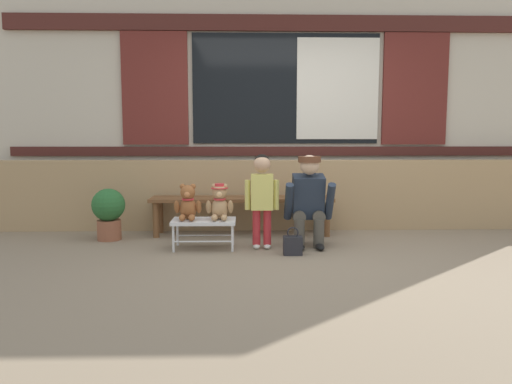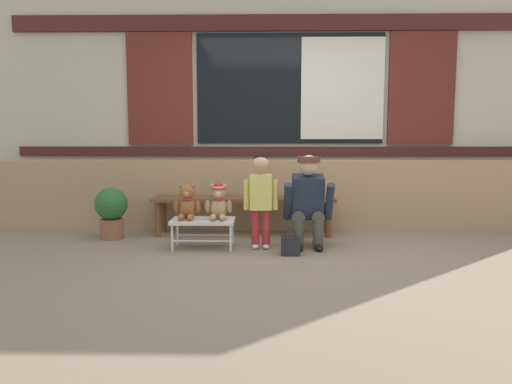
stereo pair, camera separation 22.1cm
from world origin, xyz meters
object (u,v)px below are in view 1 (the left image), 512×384
small_display_bench (204,223)px  teddy_bear_with_hat (220,202)px  child_standing (262,191)px  wooden_bench_long (242,203)px  handbag_on_ground (293,245)px  adult_crouching (309,200)px  teddy_bear_plain (188,203)px  potted_plant (109,211)px

small_display_bench → teddy_bear_with_hat: 0.26m
child_standing → wooden_bench_long: bearing=106.2°
wooden_bench_long → handbag_on_ground: wooden_bench_long is taller
teddy_bear_with_hat → child_standing: 0.44m
wooden_bench_long → adult_crouching: size_ratio=2.21×
wooden_bench_long → adult_crouching: 0.94m
child_standing → adult_crouching: (0.49, 0.08, -0.11)m
teddy_bear_plain → wooden_bench_long: bearing=52.2°
teddy_bear_plain → potted_plant: (-0.92, 0.45, -0.14)m
adult_crouching → wooden_bench_long: bearing=137.9°
handbag_on_ground → potted_plant: potted_plant is taller
small_display_bench → adult_crouching: adult_crouching is taller
teddy_bear_plain → adult_crouching: (1.24, 0.07, 0.02)m
adult_crouching → teddy_bear_plain: bearing=-176.7°
small_display_bench → handbag_on_ground: bearing=-18.1°
teddy_bear_plain → handbag_on_ground: (1.03, -0.29, -0.37)m
child_standing → handbag_on_ground: child_standing is taller
handbag_on_ground → adult_crouching: bearing=60.2°
adult_crouching → handbag_on_ground: adult_crouching is taller
small_display_bench → adult_crouching: (1.08, 0.07, 0.21)m
adult_crouching → potted_plant: 2.20m
adult_crouching → potted_plant: (-2.16, 0.38, -0.16)m
small_display_bench → handbag_on_ground: small_display_bench is taller
wooden_bench_long → potted_plant: 1.49m
child_standing → teddy_bear_with_hat: bearing=179.1°
teddy_bear_with_hat → handbag_on_ground: 0.86m
small_display_bench → adult_crouching: bearing=3.8°
small_display_bench → potted_plant: (-1.08, 0.45, 0.06)m
child_standing → potted_plant: (-1.67, 0.46, -0.27)m
handbag_on_ground → potted_plant: (-1.96, 0.74, 0.23)m
wooden_bench_long → child_standing: bearing=-73.8°
teddy_bear_with_hat → child_standing: bearing=-0.9°
handbag_on_ground → potted_plant: 2.10m
teddy_bear_with_hat → handbag_on_ground: teddy_bear_with_hat is taller
teddy_bear_plain → potted_plant: size_ratio=0.64×
teddy_bear_plain → small_display_bench: bearing=-0.5°
adult_crouching → handbag_on_ground: (-0.20, -0.36, -0.38)m
wooden_bench_long → small_display_bench: size_ratio=3.28×
teddy_bear_with_hat → wooden_bench_long: bearing=72.3°
child_standing → potted_plant: child_standing is taller
wooden_bench_long → handbag_on_ground: (0.49, -0.99, -0.28)m
teddy_bear_plain → handbag_on_ground: bearing=-15.5°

